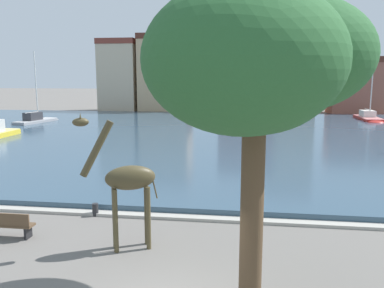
% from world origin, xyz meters
% --- Properties ---
extents(harbor_water, '(91.51, 40.79, 0.33)m').
position_xyz_m(harbor_water, '(0.00, 26.75, 0.17)').
color(harbor_water, '#334C60').
rests_on(harbor_water, ground).
extents(quay_edge_coping, '(91.51, 0.50, 0.12)m').
position_xyz_m(quay_edge_coping, '(0.00, 6.11, 0.06)').
color(quay_edge_coping, '#ADA89E').
rests_on(quay_edge_coping, ground).
extents(giraffe_statue, '(2.41, 1.34, 4.39)m').
position_xyz_m(giraffe_statue, '(-2.02, 3.21, 2.24)').
color(giraffe_statue, '#4C4228').
rests_on(giraffe_statue, ground).
extents(sailboat_grey, '(2.73, 6.41, 8.01)m').
position_xyz_m(sailboat_grey, '(-21.29, 32.75, 0.51)').
color(sailboat_grey, '#939399').
rests_on(sailboat_grey, ground).
extents(sailboat_red, '(2.05, 6.70, 6.14)m').
position_xyz_m(sailboat_red, '(15.73, 40.25, 0.46)').
color(sailboat_red, red).
rests_on(sailboat_red, ground).
extents(shade_tree, '(5.00, 5.90, 7.40)m').
position_xyz_m(shade_tree, '(1.76, 0.50, 5.77)').
color(shade_tree, brown).
rests_on(shade_tree, ground).
extents(mooring_bollard, '(0.24, 0.24, 0.50)m').
position_xyz_m(mooring_bollard, '(-4.19, 5.96, 0.25)').
color(mooring_bollard, '#232326').
rests_on(mooring_bollard, ground).
extents(park_bench, '(1.80, 0.44, 0.92)m').
position_xyz_m(park_bench, '(-6.35, 3.46, 0.49)').
color(park_bench, brown).
rests_on(park_bench, ground).
extents(townhouse_narrow_midrow, '(5.63, 6.90, 10.69)m').
position_xyz_m(townhouse_narrow_midrow, '(-17.39, 51.03, 5.36)').
color(townhouse_narrow_midrow, '#C6B293').
rests_on(townhouse_narrow_midrow, ground).
extents(townhouse_wide_warehouse, '(7.34, 6.48, 11.30)m').
position_xyz_m(townhouse_wide_warehouse, '(-10.46, 50.55, 5.66)').
color(townhouse_wide_warehouse, tan).
rests_on(townhouse_wide_warehouse, ground).
extents(townhouse_end_terrace, '(7.85, 7.30, 9.57)m').
position_xyz_m(townhouse_end_terrace, '(1.38, 52.04, 4.80)').
color(townhouse_end_terrace, '#8E5142').
rests_on(townhouse_end_terrace, ground).
extents(townhouse_tall_gabled, '(6.45, 5.68, 12.73)m').
position_xyz_m(townhouse_tall_gabled, '(7.88, 51.87, 6.38)').
color(townhouse_tall_gabled, tan).
rests_on(townhouse_tall_gabled, ground).
extents(townhouse_corner_house, '(8.32, 5.24, 7.98)m').
position_xyz_m(townhouse_corner_house, '(17.30, 51.50, 4.00)').
color(townhouse_corner_house, '#8E5142').
rests_on(townhouse_corner_house, ground).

